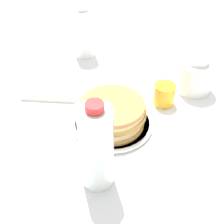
{
  "coord_description": "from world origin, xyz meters",
  "views": [
    {
      "loc": [
        0.27,
        0.6,
        0.62
      ],
      "look_at": [
        -0.01,
        -0.0,
        0.05
      ],
      "focal_mm": 50.0,
      "sensor_mm": 36.0,
      "label": 1
    }
  ],
  "objects_px": {
    "plate": "(112,123)",
    "cream_jug": "(195,75)",
    "water_bottle_mid": "(84,33)",
    "pancake_stack": "(113,113)",
    "juice_glass": "(164,94)",
    "water_bottle_near": "(96,148)"
  },
  "relations": [
    {
      "from": "plate",
      "to": "water_bottle_near",
      "type": "xyz_separation_m",
      "value": [
        0.11,
        0.16,
        0.1
      ]
    },
    {
      "from": "water_bottle_near",
      "to": "pancake_stack",
      "type": "bearing_deg",
      "value": -125.48
    },
    {
      "from": "pancake_stack",
      "to": "water_bottle_near",
      "type": "xyz_separation_m",
      "value": [
        0.11,
        0.16,
        0.07
      ]
    },
    {
      "from": "plate",
      "to": "water_bottle_near",
      "type": "bearing_deg",
      "value": 55.16
    },
    {
      "from": "cream_jug",
      "to": "water_bottle_near",
      "type": "height_order",
      "value": "water_bottle_near"
    },
    {
      "from": "plate",
      "to": "juice_glass",
      "type": "xyz_separation_m",
      "value": [
        -0.19,
        -0.02,
        0.03
      ]
    },
    {
      "from": "water_bottle_near",
      "to": "water_bottle_mid",
      "type": "height_order",
      "value": "water_bottle_near"
    },
    {
      "from": "pancake_stack",
      "to": "juice_glass",
      "type": "relative_size",
      "value": 2.85
    },
    {
      "from": "plate",
      "to": "pancake_stack",
      "type": "relative_size",
      "value": 1.21
    },
    {
      "from": "plate",
      "to": "juice_glass",
      "type": "height_order",
      "value": "juice_glass"
    },
    {
      "from": "cream_jug",
      "to": "water_bottle_mid",
      "type": "bearing_deg",
      "value": -56.07
    },
    {
      "from": "plate",
      "to": "water_bottle_mid",
      "type": "xyz_separation_m",
      "value": [
        -0.07,
        -0.4,
        0.08
      ]
    },
    {
      "from": "plate",
      "to": "water_bottle_mid",
      "type": "distance_m",
      "value": 0.42
    },
    {
      "from": "pancake_stack",
      "to": "cream_jug",
      "type": "distance_m",
      "value": 0.32
    },
    {
      "from": "water_bottle_near",
      "to": "water_bottle_mid",
      "type": "bearing_deg",
      "value": -108.22
    },
    {
      "from": "water_bottle_mid",
      "to": "juice_glass",
      "type": "bearing_deg",
      "value": 106.83
    },
    {
      "from": "plate",
      "to": "pancake_stack",
      "type": "distance_m",
      "value": 0.04
    },
    {
      "from": "water_bottle_near",
      "to": "juice_glass",
      "type": "bearing_deg",
      "value": -148.42
    },
    {
      "from": "juice_glass",
      "to": "water_bottle_near",
      "type": "xyz_separation_m",
      "value": [
        0.3,
        0.19,
        0.08
      ]
    },
    {
      "from": "plate",
      "to": "water_bottle_mid",
      "type": "relative_size",
      "value": 1.2
    },
    {
      "from": "pancake_stack",
      "to": "water_bottle_mid",
      "type": "distance_m",
      "value": 0.42
    },
    {
      "from": "plate",
      "to": "cream_jug",
      "type": "height_order",
      "value": "cream_jug"
    }
  ]
}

